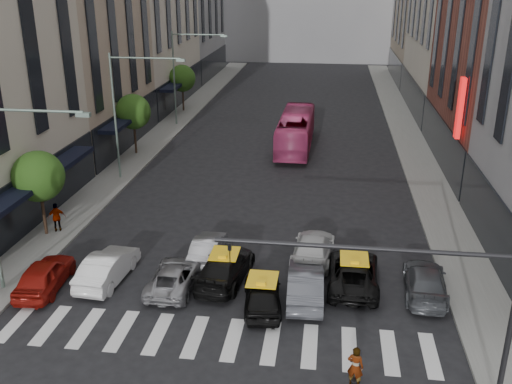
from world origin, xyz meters
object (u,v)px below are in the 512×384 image
(car_white_front, at_px, (108,267))
(bus, at_px, (296,131))
(streetlamp_near, at_px, (3,175))
(car_red, at_px, (45,275))
(motorcycle, at_px, (354,381))
(streetlamp_far, at_px, (183,66))
(taxi_center, at_px, (262,293))
(taxi_left, at_px, (225,267))
(pedestrian_far, at_px, (57,217))
(streetlamp_mid, at_px, (127,100))

(car_white_front, relative_size, bus, 0.40)
(streetlamp_near, bearing_deg, car_red, 20.97)
(bus, relative_size, motorcycle, 6.56)
(streetlamp_far, relative_size, taxi_center, 2.17)
(car_red, distance_m, taxi_left, 8.64)
(taxi_center, bearing_deg, streetlamp_far, -77.95)
(bus, bearing_deg, motorcycle, 98.50)
(motorcycle, bearing_deg, taxi_left, -34.04)
(taxi_center, xyz_separation_m, bus, (-0.19, 25.49, 0.86))
(motorcycle, distance_m, pedestrian_far, 20.28)
(car_red, bearing_deg, taxi_center, 174.48)
(streetlamp_near, height_order, motorcycle, streetlamp_near)
(car_white_front, xyz_separation_m, bus, (7.65, 24.10, 0.82))
(motorcycle, bearing_deg, streetlamp_mid, -37.54)
(taxi_left, xyz_separation_m, motorcycle, (6.09, -7.26, -0.29))
(streetlamp_mid, distance_m, taxi_center, 20.32)
(streetlamp_far, xyz_separation_m, bus, (11.38, -6.39, -4.34))
(car_red, height_order, pedestrian_far, pedestrian_far)
(bus, bearing_deg, car_white_front, 73.14)
(taxi_center, bearing_deg, pedestrian_far, -34.09)
(taxi_center, height_order, pedestrian_far, pedestrian_far)
(car_white_front, xyz_separation_m, motorcycle, (11.81, -6.52, -0.30))
(motorcycle, bearing_deg, car_white_front, -12.93)
(car_white_front, bearing_deg, taxi_left, -168.45)
(bus, distance_m, pedestrian_far, 22.97)
(car_white_front, relative_size, taxi_left, 0.90)
(car_white_front, distance_m, bus, 25.29)
(taxi_left, bearing_deg, streetlamp_far, -65.38)
(streetlamp_far, bearing_deg, car_red, -88.16)
(taxi_center, xyz_separation_m, pedestrian_far, (-12.79, 6.29, 0.30))
(streetlamp_mid, relative_size, taxi_left, 1.77)
(taxi_left, xyz_separation_m, taxi_center, (2.12, -2.14, -0.03))
(streetlamp_near, bearing_deg, bus, 66.05)
(car_red, height_order, taxi_left, car_red)
(taxi_center, bearing_deg, motorcycle, 119.94)
(streetlamp_near, relative_size, taxi_center, 2.17)
(streetlamp_far, xyz_separation_m, pedestrian_far, (-1.22, -25.59, -4.89))
(taxi_center, bearing_deg, car_red, -9.35)
(streetlamp_mid, relative_size, car_white_front, 1.98)
(streetlamp_near, distance_m, bus, 28.36)
(streetlamp_mid, xyz_separation_m, car_red, (1.01, -15.61, -5.16))
(car_red, bearing_deg, streetlamp_mid, -90.35)
(streetlamp_mid, distance_m, pedestrian_far, 10.83)
(streetlamp_mid, distance_m, taxi_left, 17.46)
(streetlamp_far, distance_m, taxi_center, 34.31)
(car_white_front, distance_m, taxi_center, 7.96)
(car_red, xyz_separation_m, motorcycle, (14.53, -5.39, -0.29))
(streetlamp_far, bearing_deg, pedestrian_far, -92.73)
(streetlamp_far, relative_size, bus, 0.80)
(car_red, distance_m, taxi_center, 10.56)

